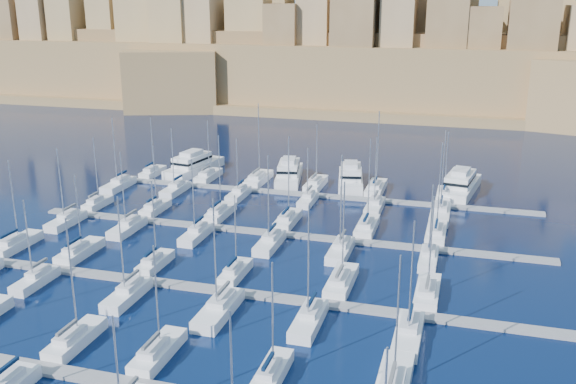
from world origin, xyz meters
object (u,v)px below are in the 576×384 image
(sailboat_2, at_px, (75,339))
(motor_yacht_b, at_px, (289,173))
(motor_yacht_a, at_px, (193,165))
(motor_yacht_d, at_px, (460,184))
(motor_yacht_c, at_px, (351,177))
(sailboat_4, at_px, (272,373))

(sailboat_2, relative_size, motor_yacht_b, 0.91)
(motor_yacht_a, xyz_separation_m, motor_yacht_d, (56.00, 0.20, 0.00))
(sailboat_2, xyz_separation_m, motor_yacht_c, (17.15, 69.77, 0.98))
(motor_yacht_b, bearing_deg, sailboat_4, -75.40)
(motor_yacht_d, bearing_deg, sailboat_4, -102.76)
(motor_yacht_a, distance_m, motor_yacht_c, 34.59)
(motor_yacht_b, distance_m, motor_yacht_d, 34.32)
(sailboat_4, xyz_separation_m, motor_yacht_d, (16.06, 70.93, 1.00))
(motor_yacht_a, relative_size, motor_yacht_d, 0.98)
(motor_yacht_a, distance_m, motor_yacht_b, 21.70)
(motor_yacht_a, relative_size, motor_yacht_b, 1.08)
(sailboat_2, relative_size, motor_yacht_c, 0.91)
(motor_yacht_b, bearing_deg, sailboat_2, -93.49)
(sailboat_2, xyz_separation_m, motor_yacht_a, (-17.44, 70.34, 0.98))
(motor_yacht_a, bearing_deg, motor_yacht_d, 0.20)
(motor_yacht_a, height_order, motor_yacht_c, same)
(sailboat_2, distance_m, motor_yacht_d, 80.40)
(motor_yacht_a, height_order, motor_yacht_d, same)
(motor_yacht_c, bearing_deg, motor_yacht_b, -179.79)
(sailboat_4, bearing_deg, motor_yacht_c, 94.37)
(sailboat_4, height_order, motor_yacht_c, sailboat_4)
(sailboat_4, bearing_deg, sailboat_2, 179.01)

